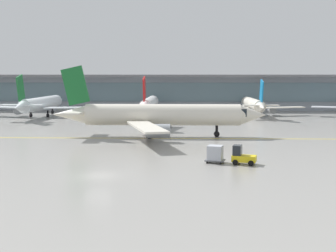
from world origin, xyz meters
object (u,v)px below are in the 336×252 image
object	(u,v)px
gate_airplane_1	(41,104)
gate_airplane_2	(149,104)
baggage_tug	(242,156)
gate_airplane_3	(253,104)
taxiing_regional_jet	(160,115)
cargo_dolly_lead	(215,153)

from	to	relation	value
gate_airplane_1	gate_airplane_2	world-z (taller)	gate_airplane_1
gate_airplane_2	gate_airplane_1	bearing A→B (deg)	97.36
baggage_tug	gate_airplane_3	bearing A→B (deg)	95.93
taxiing_regional_jet	gate_airplane_2	bearing A→B (deg)	96.52
baggage_tug	taxiing_regional_jet	bearing A→B (deg)	130.00
cargo_dolly_lead	gate_airplane_3	bearing A→B (deg)	93.11
taxiing_regional_jet	cargo_dolly_lead	size ratio (longest dim) A/B	13.73
gate_airplane_1	taxiing_regional_jet	xyz separation A→B (m)	(29.07, -33.30, 0.43)
gate_airplane_3	baggage_tug	world-z (taller)	gate_airplane_3
gate_airplane_3	cargo_dolly_lead	xyz separation A→B (m)	(-13.10, -59.31, -1.55)
gate_airplane_2	baggage_tug	distance (m)	59.85
baggage_tug	cargo_dolly_lead	distance (m)	3.01
gate_airplane_2	baggage_tug	size ratio (longest dim) A/B	9.77
gate_airplane_3	taxiing_regional_jet	world-z (taller)	taxiing_regional_jet
gate_airplane_2	taxiing_regional_jet	distance (m)	36.18
gate_airplane_3	cargo_dolly_lead	bearing A→B (deg)	166.35
cargo_dolly_lead	baggage_tug	bearing A→B (deg)	-0.00
gate_airplane_2	gate_airplane_3	bearing A→B (deg)	-83.91
gate_airplane_1	baggage_tug	distance (m)	67.90
cargo_dolly_lead	taxiing_regional_jet	bearing A→B (deg)	124.13
taxiing_regional_jet	baggage_tug	distance (m)	24.46
baggage_tug	cargo_dolly_lead	size ratio (longest dim) A/B	1.17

